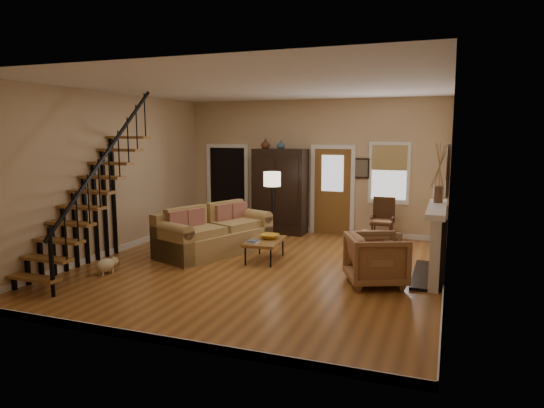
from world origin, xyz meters
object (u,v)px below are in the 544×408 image
(coffee_table, at_px, (265,250))
(side_chair, at_px, (382,220))
(sofa, at_px, (215,232))
(floor_lamp, at_px, (272,209))
(armchair_right, at_px, (377,252))
(armchair_left, at_px, (376,260))
(armoire, at_px, (280,191))

(coffee_table, relative_size, side_chair, 1.05)
(sofa, relative_size, floor_lamp, 1.49)
(floor_lamp, bearing_deg, armchair_right, -25.98)
(armchair_left, relative_size, side_chair, 0.91)
(armchair_right, bearing_deg, floor_lamp, 71.86)
(coffee_table, relative_size, armchair_right, 1.40)
(armoire, relative_size, floor_lamp, 1.28)
(sofa, bearing_deg, floor_lamp, 72.06)
(armchair_right, bearing_deg, armoire, 54.83)
(armchair_right, bearing_deg, sofa, 95.50)
(coffee_table, height_order, armchair_right, armchair_right)
(floor_lamp, bearing_deg, armchair_left, -38.29)
(coffee_table, bearing_deg, armoire, 102.94)
(floor_lamp, bearing_deg, coffee_table, -76.20)
(armchair_left, bearing_deg, coffee_table, 47.51)
(armoire, relative_size, side_chair, 2.06)
(armchair_right, height_order, floor_lamp, floor_lamp)
(sofa, height_order, coffee_table, sofa)
(floor_lamp, distance_m, side_chair, 2.56)
(sofa, relative_size, armchair_right, 3.21)
(sofa, bearing_deg, armchair_right, 19.00)
(armoire, bearing_deg, armchair_right, -43.01)
(sofa, xyz_separation_m, coffee_table, (1.18, -0.17, -0.25))
(coffee_table, distance_m, side_chair, 3.12)
(coffee_table, bearing_deg, armchair_right, 0.99)
(armchair_left, bearing_deg, armoire, 16.84)
(armoire, height_order, sofa, armoire)
(coffee_table, xyz_separation_m, armchair_left, (2.28, -0.79, 0.22))
(coffee_table, xyz_separation_m, side_chair, (1.95, 2.43, 0.31))
(sofa, height_order, side_chair, side_chair)
(armoire, distance_m, armchair_left, 4.51)
(armoire, xyz_separation_m, sofa, (-0.58, -2.45, -0.59))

